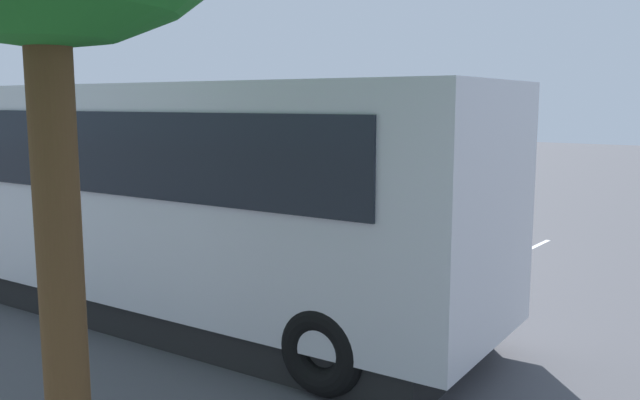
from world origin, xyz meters
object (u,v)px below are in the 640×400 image
object	(u,v)px
spectator_far_left	(407,235)
parked_motorcycle_silver	(416,278)
tour_bus	(170,201)
spectator_left	(332,229)
spectator_right	(234,210)
stunt_motorcycle	(314,187)
spectator_centre	(284,214)

from	to	relation	value
spectator_far_left	parked_motorcycle_silver	world-z (taller)	spectator_far_left
tour_bus	spectator_left	size ratio (longest dim) A/B	5.68
spectator_far_left	spectator_left	xyz separation A→B (m)	(1.22, 0.25, 0.01)
spectator_right	parked_motorcycle_silver	bearing A→B (deg)	171.49
tour_bus	spectator_left	xyz separation A→B (m)	(-1.15, -2.40, -0.65)
stunt_motorcycle	tour_bus	bearing A→B (deg)	108.66
spectator_far_left	spectator_centre	xyz separation A→B (m)	(2.44, -0.03, 0.09)
tour_bus	spectator_far_left	xyz separation A→B (m)	(-2.37, -2.65, -0.66)
spectator_left	spectator_centre	bearing A→B (deg)	-13.07
stunt_motorcycle	spectator_far_left	bearing A→B (deg)	139.50
spectator_far_left	stunt_motorcycle	size ratio (longest dim) A/B	0.83
spectator_centre	spectator_far_left	bearing A→B (deg)	179.27
spectator_left	stunt_motorcycle	distance (m)	5.36
spectator_right	stunt_motorcycle	world-z (taller)	spectator_right
spectator_right	stunt_motorcycle	bearing A→B (deg)	-76.70
tour_bus	spectator_centre	size ratio (longest dim) A/B	5.34
parked_motorcycle_silver	spectator_right	bearing A→B (deg)	-8.51
spectator_far_left	spectator_left	bearing A→B (deg)	11.65
spectator_far_left	stunt_motorcycle	distance (m)	6.04
spectator_left	parked_motorcycle_silver	world-z (taller)	spectator_left
parked_motorcycle_silver	spectator_left	bearing A→B (deg)	-9.45
tour_bus	spectator_centre	world-z (taller)	tour_bus
spectator_far_left	spectator_centre	distance (m)	2.45
spectator_centre	parked_motorcycle_silver	distance (m)	3.00
tour_bus	stunt_motorcycle	bearing A→B (deg)	-71.34
spectator_far_left	spectator_right	distance (m)	3.69
spectator_centre	spectator_right	bearing A→B (deg)	-2.63
parked_motorcycle_silver	stunt_motorcycle	world-z (taller)	stunt_motorcycle
spectator_far_left	spectator_left	distance (m)	1.25
spectator_far_left	spectator_right	world-z (taller)	spectator_right
tour_bus	spectator_right	bearing A→B (deg)	-64.38
spectator_right	stunt_motorcycle	xyz separation A→B (m)	(0.91, -3.83, -0.03)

